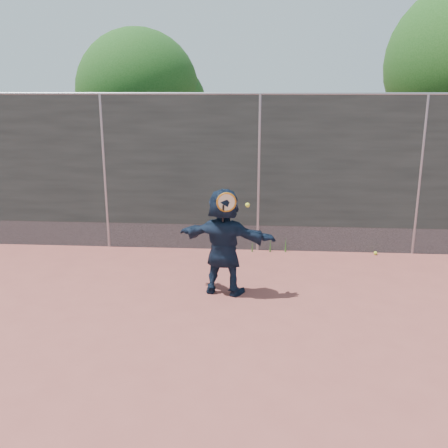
{
  "coord_description": "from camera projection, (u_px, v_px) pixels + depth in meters",
  "views": [
    {
      "loc": [
        0.04,
        -5.95,
        3.08
      ],
      "look_at": [
        -0.5,
        1.31,
        1.11
      ],
      "focal_mm": 40.0,
      "sensor_mm": 36.0,
      "label": 1
    }
  ],
  "objects": [
    {
      "name": "tree_left",
      "position": [
        145.0,
        95.0,
        12.27
      ],
      "size": [
        3.15,
        3.0,
        4.53
      ],
      "color": "#382314",
      "rests_on": "ground"
    },
    {
      "name": "player",
      "position": [
        224.0,
        241.0,
        7.61
      ],
      "size": [
        1.62,
        0.85,
        1.66
      ],
      "primitive_type": "imported",
      "rotation": [
        0.0,
        0.0,
        2.9
      ],
      "color": "#132035",
      "rests_on": "ground"
    },
    {
      "name": "swing_action",
      "position": [
        228.0,
        204.0,
        7.25
      ],
      "size": [
        0.49,
        0.14,
        0.51
      ],
      "color": "#C06D12",
      "rests_on": "ground"
    },
    {
      "name": "weed_clump",
      "position": [
        272.0,
        245.0,
        9.73
      ],
      "size": [
        0.68,
        0.07,
        0.3
      ],
      "color": "#387226",
      "rests_on": "ground"
    },
    {
      "name": "ball_ground",
      "position": [
        376.0,
        253.0,
        9.58
      ],
      "size": [
        0.07,
        0.07,
        0.07
      ],
      "primitive_type": "sphere",
      "color": "yellow",
      "rests_on": "ground"
    },
    {
      "name": "fence",
      "position": [
        259.0,
        171.0,
        9.49
      ],
      "size": [
        20.0,
        0.06,
        3.03
      ],
      "color": "#38423D",
      "rests_on": "ground"
    },
    {
      "name": "ground",
      "position": [
        255.0,
        332.0,
        6.53
      ],
      "size": [
        80.0,
        80.0,
        0.0
      ],
      "primitive_type": "plane",
      "color": "#9E4C42",
      "rests_on": "ground"
    }
  ]
}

